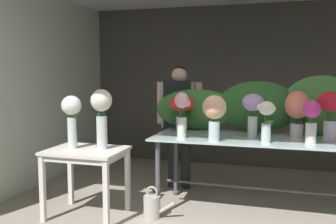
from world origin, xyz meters
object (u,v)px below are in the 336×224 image
object	(u,v)px
vase_scarlet_roses	(182,108)
vase_white_roses_tall	(72,115)
florist	(179,114)
vase_coral_carnations	(297,109)
watering_can	(152,206)
vase_cream_lisianthus_tall	(101,112)
vase_crimson_snapdragons	(331,109)
vase_lilac_peonies	(253,109)
side_table_white	(86,158)
vase_blush_stock	(182,112)
vase_ivory_hydrangea	(266,118)
vase_magenta_anemones	(311,119)
display_table_glass	(254,148)
vase_peach_ranunculus	(214,112)

from	to	relation	value
vase_scarlet_roses	vase_white_roses_tall	distance (m)	1.24
florist	vase_white_roses_tall	size ratio (longest dim) A/B	2.85
vase_coral_carnations	watering_can	bearing A→B (deg)	-159.44
florist	vase_cream_lisianthus_tall	bearing A→B (deg)	-115.06
florist	vase_crimson_snapdragons	size ratio (longest dim) A/B	3.21
vase_lilac_peonies	vase_cream_lisianthus_tall	distance (m)	1.60
side_table_white	vase_scarlet_roses	size ratio (longest dim) A/B	1.86
side_table_white	vase_blush_stock	distance (m)	1.13
vase_ivory_hydrangea	vase_magenta_anemones	bearing A→B (deg)	11.47
display_table_glass	vase_blush_stock	distance (m)	0.88
vase_scarlet_roses	side_table_white	bearing A→B (deg)	-141.05
display_table_glass	vase_crimson_snapdragons	world-z (taller)	vase_crimson_snapdragons
vase_peach_ranunculus	vase_ivory_hydrangea	xyz separation A→B (m)	(0.50, 0.06, -0.05)
vase_coral_carnations	vase_lilac_peonies	world-z (taller)	vase_coral_carnations
vase_peach_ranunculus	vase_white_roses_tall	world-z (taller)	vase_peach_ranunculus
display_table_glass	vase_peach_ranunculus	xyz separation A→B (m)	(-0.38, -0.36, 0.41)
vase_peach_ranunculus	vase_cream_lisianthus_tall	bearing A→B (deg)	-173.01
vase_crimson_snapdragons	vase_peach_ranunculus	size ratio (longest dim) A/B	1.08
vase_scarlet_roses	vase_blush_stock	world-z (taller)	vase_blush_stock
florist	vase_cream_lisianthus_tall	size ratio (longest dim) A/B	2.54
vase_scarlet_roses	vase_lilac_peonies	xyz separation A→B (m)	(0.82, -0.16, 0.02)
vase_crimson_snapdragons	florist	bearing A→B (deg)	159.14
display_table_glass	vase_scarlet_roses	world-z (taller)	vase_scarlet_roses
florist	vase_crimson_snapdragons	bearing A→B (deg)	-20.86
vase_crimson_snapdragons	vase_coral_carnations	world-z (taller)	vase_crimson_snapdragons
florist	watering_can	size ratio (longest dim) A/B	4.57
watering_can	vase_crimson_snapdragons	bearing A→B (deg)	13.26
vase_ivory_hydrangea	vase_lilac_peonies	world-z (taller)	vase_lilac_peonies
vase_crimson_snapdragons	vase_lilac_peonies	world-z (taller)	vase_crimson_snapdragons
florist	vase_peach_ranunculus	bearing A→B (deg)	-58.10
side_table_white	vase_cream_lisianthus_tall	size ratio (longest dim) A/B	1.26
vase_peach_ranunculus	vase_white_roses_tall	size ratio (longest dim) A/B	0.82
vase_lilac_peonies	display_table_glass	bearing A→B (deg)	43.76
vase_ivory_hydrangea	vase_magenta_anemones	size ratio (longest dim) A/B	0.98
vase_cream_lisianthus_tall	vase_magenta_anemones	bearing A→B (deg)	7.87
florist	vase_coral_carnations	bearing A→B (deg)	-20.76
vase_peach_ranunculus	vase_cream_lisianthus_tall	world-z (taller)	vase_cream_lisianthus_tall
display_table_glass	vase_blush_stock	xyz separation A→B (m)	(-0.73, -0.27, 0.40)
florist	watering_can	world-z (taller)	florist
vase_blush_stock	side_table_white	bearing A→B (deg)	-163.46
watering_can	vase_scarlet_roses	bearing A→B (deg)	73.13
vase_lilac_peonies	watering_can	bearing A→B (deg)	-157.79
vase_blush_stock	vase_magenta_anemones	bearing A→B (deg)	2.81
vase_ivory_hydrangea	vase_lilac_peonies	distance (m)	0.32
vase_lilac_peonies	vase_magenta_anemones	distance (m)	0.60
vase_white_roses_tall	vase_cream_lisianthus_tall	world-z (taller)	vase_cream_lisianthus_tall
vase_scarlet_roses	watering_can	bearing A→B (deg)	-106.87
vase_cream_lisianthus_tall	vase_coral_carnations	bearing A→B (deg)	17.24
display_table_glass	florist	bearing A→B (deg)	146.92
vase_scarlet_roses	watering_can	xyz separation A→B (m)	(-0.17, -0.56, -1.00)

